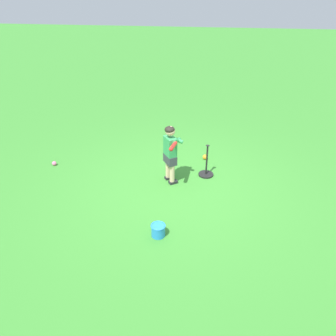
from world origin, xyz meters
The scene contains 6 objects.
ground_plane centered at (0.00, 0.00, 0.00)m, with size 40.00×40.00×0.00m, color #38842D.
child_batter centered at (0.19, -0.20, 0.65)m, with size 0.36×0.64×1.08m.
play_ball_behind_batter centered at (-0.41, -1.13, 0.05)m, with size 0.10×0.10×0.10m, color orange.
play_ball_near_batter centered at (2.53, -0.51, 0.04)m, with size 0.09×0.09×0.09m, color pink.
batting_tee centered at (-0.45, -0.50, 0.10)m, with size 0.28×0.28×0.62m.
toy_bucket centered at (0.19, 1.28, 0.10)m, with size 0.22×0.22×0.19m.
Camera 1 is at (-0.42, 5.02, 3.33)m, focal length 36.46 mm.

